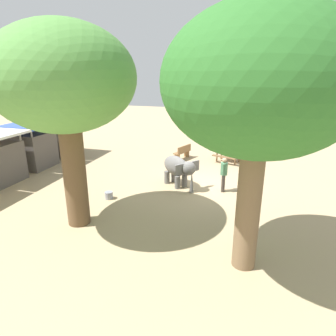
{
  "coord_description": "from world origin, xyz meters",
  "views": [
    {
      "loc": [
        -13.31,
        -2.41,
        5.42
      ],
      "look_at": [
        -0.08,
        1.58,
        0.8
      ],
      "focal_mm": 31.66,
      "sensor_mm": 36.0,
      "label": 1
    }
  ],
  "objects_px": {
    "elephant": "(178,168)",
    "wooden_bench": "(183,152)",
    "picnic_table_near": "(228,152)",
    "market_stall_blue": "(33,148)",
    "shade_tree_main": "(65,81)",
    "feed_bucket": "(109,195)",
    "shade_tree_secondary": "(260,84)",
    "market_stall_teal": "(61,138)",
    "person_handler": "(224,172)"
  },
  "relations": [
    {
      "from": "shade_tree_secondary",
      "to": "wooden_bench",
      "type": "xyz_separation_m",
      "value": [
        9.9,
        4.3,
        -4.62
      ]
    },
    {
      "from": "person_handler",
      "to": "wooden_bench",
      "type": "relative_size",
      "value": 1.12
    },
    {
      "from": "person_handler",
      "to": "picnic_table_near",
      "type": "distance_m",
      "value": 4.82
    },
    {
      "from": "shade_tree_main",
      "to": "shade_tree_secondary",
      "type": "relative_size",
      "value": 0.99
    },
    {
      "from": "wooden_bench",
      "to": "picnic_table_near",
      "type": "xyz_separation_m",
      "value": [
        0.25,
        -2.8,
        0.12
      ]
    },
    {
      "from": "feed_bucket",
      "to": "picnic_table_near",
      "type": "bearing_deg",
      "value": -31.98
    },
    {
      "from": "elephant",
      "to": "person_handler",
      "type": "height_order",
      "value": "person_handler"
    },
    {
      "from": "shade_tree_main",
      "to": "wooden_bench",
      "type": "distance_m",
      "value": 10.33
    },
    {
      "from": "shade_tree_main",
      "to": "market_stall_blue",
      "type": "height_order",
      "value": "shade_tree_main"
    },
    {
      "from": "market_stall_teal",
      "to": "shade_tree_secondary",
      "type": "bearing_deg",
      "value": -124.92
    },
    {
      "from": "market_stall_teal",
      "to": "market_stall_blue",
      "type": "bearing_deg",
      "value": 180.0
    },
    {
      "from": "market_stall_teal",
      "to": "shade_tree_main",
      "type": "bearing_deg",
      "value": -141.22
    },
    {
      "from": "shade_tree_secondary",
      "to": "picnic_table_near",
      "type": "height_order",
      "value": "shade_tree_secondary"
    },
    {
      "from": "shade_tree_main",
      "to": "picnic_table_near",
      "type": "relative_size",
      "value": 3.65
    },
    {
      "from": "wooden_bench",
      "to": "market_stall_blue",
      "type": "xyz_separation_m",
      "value": [
        -4.03,
        7.83,
        0.67
      ]
    },
    {
      "from": "shade_tree_main",
      "to": "feed_bucket",
      "type": "relative_size",
      "value": 19.21
    },
    {
      "from": "shade_tree_main",
      "to": "elephant",
      "type": "bearing_deg",
      "value": -29.48
    },
    {
      "from": "shade_tree_secondary",
      "to": "picnic_table_near",
      "type": "relative_size",
      "value": 3.69
    },
    {
      "from": "shade_tree_main",
      "to": "feed_bucket",
      "type": "bearing_deg",
      "value": -0.93
    },
    {
      "from": "market_stall_teal",
      "to": "elephant",
      "type": "bearing_deg",
      "value": -109.52
    },
    {
      "from": "wooden_bench",
      "to": "feed_bucket",
      "type": "xyz_separation_m",
      "value": [
        -6.86,
        1.63,
        -0.31
      ]
    },
    {
      "from": "picnic_table_near",
      "to": "market_stall_blue",
      "type": "bearing_deg",
      "value": 40.45
    },
    {
      "from": "wooden_bench",
      "to": "market_stall_blue",
      "type": "distance_m",
      "value": 8.83
    },
    {
      "from": "shade_tree_secondary",
      "to": "feed_bucket",
      "type": "bearing_deg",
      "value": 62.84
    },
    {
      "from": "shade_tree_secondary",
      "to": "market_stall_blue",
      "type": "xyz_separation_m",
      "value": [
        5.87,
        12.13,
        -3.95
      ]
    },
    {
      "from": "elephant",
      "to": "shade_tree_main",
      "type": "xyz_separation_m",
      "value": [
        -4.57,
        2.58,
        4.13
      ]
    },
    {
      "from": "wooden_bench",
      "to": "market_stall_blue",
      "type": "relative_size",
      "value": 0.58
    },
    {
      "from": "elephant",
      "to": "shade_tree_secondary",
      "type": "distance_m",
      "value": 7.59
    },
    {
      "from": "market_stall_blue",
      "to": "picnic_table_near",
      "type": "bearing_deg",
      "value": -68.08
    },
    {
      "from": "shade_tree_secondary",
      "to": "picnic_table_near",
      "type": "distance_m",
      "value": 11.2
    },
    {
      "from": "elephant",
      "to": "wooden_bench",
      "type": "height_order",
      "value": "elephant"
    },
    {
      "from": "picnic_table_near",
      "to": "shade_tree_main",
      "type": "bearing_deg",
      "value": 82.96
    },
    {
      "from": "shade_tree_secondary",
      "to": "market_stall_teal",
      "type": "xyz_separation_m",
      "value": [
        8.47,
        12.13,
        -3.95
      ]
    },
    {
      "from": "wooden_bench",
      "to": "feed_bucket",
      "type": "relative_size",
      "value": 4.03
    },
    {
      "from": "feed_bucket",
      "to": "shade_tree_secondary",
      "type": "bearing_deg",
      "value": -117.16
    },
    {
      "from": "picnic_table_near",
      "to": "feed_bucket",
      "type": "bearing_deg",
      "value": 76.55
    },
    {
      "from": "market_stall_teal",
      "to": "feed_bucket",
      "type": "height_order",
      "value": "market_stall_teal"
    },
    {
      "from": "person_handler",
      "to": "feed_bucket",
      "type": "relative_size",
      "value": 4.5
    },
    {
      "from": "person_handler",
      "to": "market_stall_teal",
      "type": "relative_size",
      "value": 0.64
    },
    {
      "from": "elephant",
      "to": "market_stall_teal",
      "type": "bearing_deg",
      "value": -162.55
    },
    {
      "from": "elephant",
      "to": "wooden_bench",
      "type": "relative_size",
      "value": 1.38
    },
    {
      "from": "person_handler",
      "to": "wooden_bench",
      "type": "height_order",
      "value": "person_handler"
    },
    {
      "from": "market_stall_blue",
      "to": "shade_tree_main",
      "type": "bearing_deg",
      "value": -129.44
    },
    {
      "from": "person_handler",
      "to": "shade_tree_main",
      "type": "xyz_separation_m",
      "value": [
        -4.54,
        4.74,
        4.12
      ]
    },
    {
      "from": "wooden_bench",
      "to": "feed_bucket",
      "type": "height_order",
      "value": "wooden_bench"
    },
    {
      "from": "elephant",
      "to": "shade_tree_main",
      "type": "distance_m",
      "value": 6.68
    },
    {
      "from": "picnic_table_near",
      "to": "feed_bucket",
      "type": "xyz_separation_m",
      "value": [
        -7.1,
        4.44,
        -0.43
      ]
    },
    {
      "from": "shade_tree_secondary",
      "to": "market_stall_teal",
      "type": "bearing_deg",
      "value": 55.08
    },
    {
      "from": "market_stall_blue",
      "to": "elephant",
      "type": "bearing_deg",
      "value": -93.27
    },
    {
      "from": "market_stall_teal",
      "to": "feed_bucket",
      "type": "distance_m",
      "value": 8.29
    }
  ]
}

